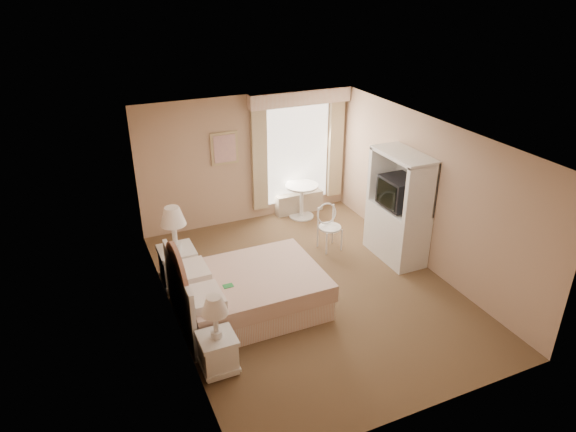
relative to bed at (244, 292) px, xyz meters
name	(u,v)px	position (x,y,z in m)	size (l,w,h in m)	color
room	(311,217)	(1.12, 0.14, 0.91)	(4.21, 5.51, 2.51)	brown
window	(299,150)	(2.17, 2.79, 1.01)	(2.05, 0.22, 2.51)	white
framed_art	(225,148)	(0.67, 2.85, 1.21)	(0.52, 0.04, 0.62)	tan
bed	(244,292)	(0.00, 0.00, 0.00)	(2.08, 1.57, 1.39)	#E2AD93
nightstand_near	(217,344)	(-0.72, -1.03, 0.07)	(0.45, 0.45, 1.08)	white
nightstand_far	(177,257)	(-0.72, 1.10, 0.17)	(0.55, 0.55, 1.33)	white
round_table	(302,196)	(2.12, 2.54, 0.13)	(0.66, 0.66, 0.70)	white
cafe_chair	(328,223)	(2.01, 1.21, 0.15)	(0.42, 0.42, 0.84)	white
armoire	(398,215)	(2.94, 0.46, 0.45)	(0.57, 1.14, 1.89)	white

